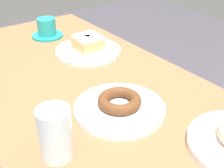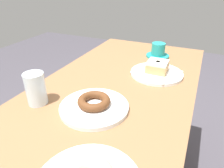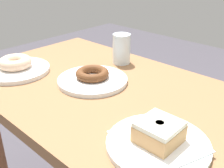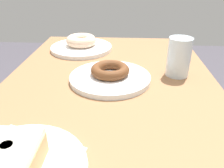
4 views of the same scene
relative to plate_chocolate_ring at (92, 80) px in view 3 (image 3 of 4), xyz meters
name	(u,v)px [view 3 (image 3 of 4)]	position (x,y,z in m)	size (l,w,h in m)	color
table	(132,138)	(-0.18, 0.00, -0.15)	(1.25, 0.62, 0.78)	#8D603E
plate_chocolate_ring	(92,80)	(0.00, 0.00, 0.00)	(0.23, 0.23, 0.01)	white
napkin_chocolate_ring	(92,78)	(0.00, 0.00, 0.01)	(0.14, 0.14, 0.00)	white
donut_chocolate_ring	(92,74)	(0.00, 0.00, 0.02)	(0.11, 0.11, 0.03)	brown
plate_glazed_square	(158,144)	(-0.36, 0.13, 0.00)	(0.24, 0.24, 0.01)	white
napkin_glazed_square	(158,141)	(-0.36, 0.13, 0.01)	(0.17, 0.17, 0.00)	white
donut_glazed_square	(159,132)	(-0.36, 0.13, 0.03)	(0.09, 0.09, 0.05)	tan
plate_sugar_ring	(17,70)	(0.27, 0.13, 0.00)	(0.24, 0.24, 0.02)	white
napkin_sugar_ring	(16,68)	(0.27, 0.13, 0.01)	(0.16, 0.16, 0.00)	white
donut_sugar_ring	(15,62)	(0.27, 0.13, 0.03)	(0.12, 0.12, 0.04)	beige
water_glass	(122,49)	(0.05, -0.20, 0.05)	(0.07, 0.07, 0.12)	silver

